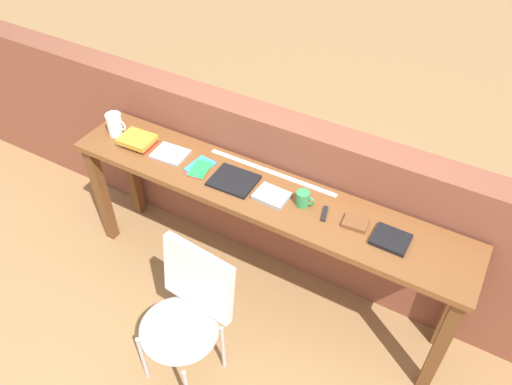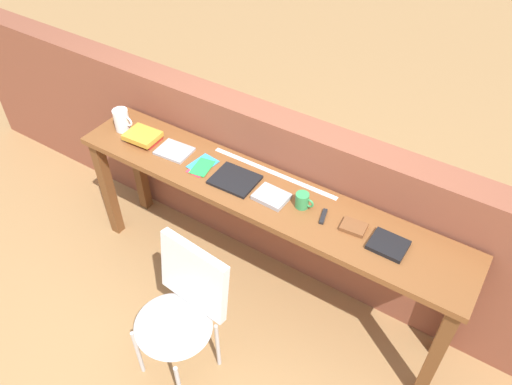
% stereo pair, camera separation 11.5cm
% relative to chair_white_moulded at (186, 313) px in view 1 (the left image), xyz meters
% --- Properties ---
extents(ground_plane, '(40.00, 40.00, 0.00)m').
position_rel_chair_white_moulded_xyz_m(ground_plane, '(0.06, 0.41, -0.53)').
color(ground_plane, '#9E7547').
extents(brick_wall_back, '(6.00, 0.20, 1.16)m').
position_rel_chair_white_moulded_xyz_m(brick_wall_back, '(0.06, 1.05, 0.05)').
color(brick_wall_back, brown).
rests_on(brick_wall_back, ground).
extents(sideboard, '(2.50, 0.44, 0.88)m').
position_rel_chair_white_moulded_xyz_m(sideboard, '(0.06, 0.71, 0.21)').
color(sideboard, brown).
rests_on(sideboard, ground).
extents(chair_white_moulded, '(0.48, 0.49, 0.89)m').
position_rel_chair_white_moulded_xyz_m(chair_white_moulded, '(0.00, 0.00, 0.00)').
color(chair_white_moulded, silver).
rests_on(chair_white_moulded, ground).
extents(pitcher_white, '(0.14, 0.10, 0.18)m').
position_rel_chair_white_moulded_xyz_m(pitcher_white, '(-1.03, 0.72, 0.43)').
color(pitcher_white, white).
rests_on(pitcher_white, sideboard).
extents(book_stack_leftmost, '(0.22, 0.18, 0.06)m').
position_rel_chair_white_moulded_xyz_m(book_stack_leftmost, '(-0.83, 0.70, 0.38)').
color(book_stack_leftmost, red).
rests_on(book_stack_leftmost, sideboard).
extents(magazine_cycling, '(0.22, 0.18, 0.02)m').
position_rel_chair_white_moulded_xyz_m(magazine_cycling, '(-0.59, 0.72, 0.36)').
color(magazine_cycling, '#9E9EA3').
rests_on(magazine_cycling, sideboard).
extents(pamphlet_pile_colourful, '(0.15, 0.21, 0.01)m').
position_rel_chair_white_moulded_xyz_m(pamphlet_pile_colourful, '(-0.36, 0.70, 0.36)').
color(pamphlet_pile_colourful, '#E5334C').
rests_on(pamphlet_pile_colourful, sideboard).
extents(book_open_centre, '(0.27, 0.22, 0.02)m').
position_rel_chair_white_moulded_xyz_m(book_open_centre, '(-0.11, 0.70, 0.36)').
color(book_open_centre, black).
rests_on(book_open_centre, sideboard).
extents(book_grey_hardcover, '(0.19, 0.15, 0.03)m').
position_rel_chair_white_moulded_xyz_m(book_grey_hardcover, '(0.14, 0.69, 0.37)').
color(book_grey_hardcover, '#9E9EA3').
rests_on(book_grey_hardcover, sideboard).
extents(mug, '(0.11, 0.08, 0.09)m').
position_rel_chair_white_moulded_xyz_m(mug, '(0.32, 0.72, 0.40)').
color(mug, '#338C4C').
rests_on(mug, sideboard).
extents(multitool_folded, '(0.05, 0.11, 0.02)m').
position_rel_chair_white_moulded_xyz_m(multitool_folded, '(0.46, 0.71, 0.36)').
color(multitool_folded, black).
rests_on(multitool_folded, sideboard).
extents(leather_journal_brown, '(0.14, 0.11, 0.02)m').
position_rel_chair_white_moulded_xyz_m(leather_journal_brown, '(0.63, 0.72, 0.37)').
color(leather_journal_brown, brown).
rests_on(leather_journal_brown, sideboard).
extents(book_repair_rightmost, '(0.19, 0.16, 0.02)m').
position_rel_chair_white_moulded_xyz_m(book_repair_rightmost, '(0.83, 0.71, 0.37)').
color(book_repair_rightmost, black).
rests_on(book_repair_rightmost, sideboard).
extents(ruler_metal_back_edge, '(0.84, 0.03, 0.00)m').
position_rel_chair_white_moulded_xyz_m(ruler_metal_back_edge, '(0.04, 0.88, 0.35)').
color(ruler_metal_back_edge, silver).
rests_on(ruler_metal_back_edge, sideboard).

